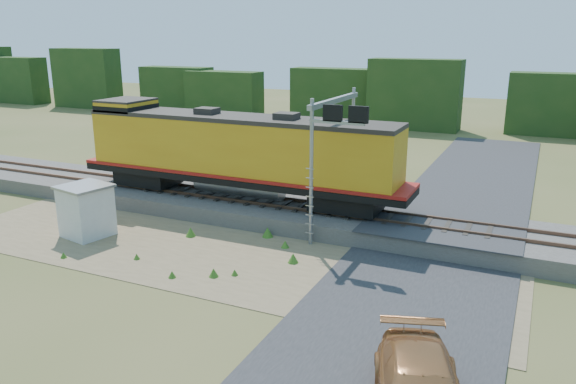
% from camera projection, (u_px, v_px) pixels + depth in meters
% --- Properties ---
extents(ground, '(140.00, 140.00, 0.00)m').
position_uv_depth(ground, '(245.00, 264.00, 23.33)').
color(ground, '#475123').
rests_on(ground, ground).
extents(ballast, '(70.00, 5.00, 0.80)m').
position_uv_depth(ballast, '(302.00, 214.00, 28.46)').
color(ballast, slate).
rests_on(ballast, ground).
extents(rails, '(70.00, 1.54, 0.16)m').
position_uv_depth(rails, '(302.00, 205.00, 28.33)').
color(rails, brown).
rests_on(rails, ballast).
extents(dirt_shoulder, '(26.00, 8.00, 0.03)m').
position_uv_depth(dirt_shoulder, '(211.00, 252.00, 24.57)').
color(dirt_shoulder, '#8C7754').
rests_on(dirt_shoulder, ground).
extents(road, '(7.00, 66.00, 0.86)m').
position_uv_depth(road, '(417.00, 285.00, 21.13)').
color(road, '#38383A').
rests_on(road, ground).
extents(tree_line_north, '(130.00, 3.00, 6.50)m').
position_uv_depth(tree_line_north, '(430.00, 98.00, 55.71)').
color(tree_line_north, '#1E3B15').
rests_on(tree_line_north, ground).
extents(weed_clumps, '(15.00, 6.20, 0.56)m').
position_uv_depth(weed_clumps, '(177.00, 250.00, 24.82)').
color(weed_clumps, '#3B6C1E').
rests_on(weed_clumps, ground).
extents(locomotive, '(18.37, 2.80, 4.74)m').
position_uv_depth(locomotive, '(234.00, 152.00, 29.25)').
color(locomotive, black).
rests_on(locomotive, rails).
extents(shed, '(2.47, 2.47, 2.47)m').
position_uv_depth(shed, '(86.00, 211.00, 26.21)').
color(shed, silver).
rests_on(shed, ground).
extents(signal_gantry, '(2.61, 6.20, 6.58)m').
position_uv_depth(signal_gantry, '(336.00, 129.00, 25.87)').
color(signal_gantry, gray).
rests_on(signal_gantry, ground).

